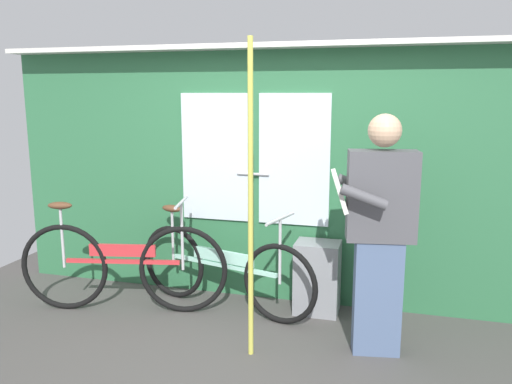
# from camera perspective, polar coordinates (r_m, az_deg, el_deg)

# --- Properties ---
(ground_plane) EXTENTS (5.93, 4.10, 0.04)m
(ground_plane) POSITION_cam_1_polar(r_m,az_deg,el_deg) (3.63, -2.46, -19.04)
(ground_plane) COLOR #474442
(train_door_wall) EXTENTS (4.93, 0.28, 2.18)m
(train_door_wall) POSITION_cam_1_polar(r_m,az_deg,el_deg) (4.39, 2.32, 2.37)
(train_door_wall) COLOR #2D6B42
(train_door_wall) RESTS_ON ground_plane
(bicycle_near_door) EXTENTS (1.67, 0.59, 0.86)m
(bicycle_near_door) POSITION_cam_1_polar(r_m,az_deg,el_deg) (4.34, -3.75, -8.49)
(bicycle_near_door) COLOR black
(bicycle_near_door) RESTS_ON ground_plane
(bicycle_leaning_behind) EXTENTS (1.71, 0.52, 0.95)m
(bicycle_leaning_behind) POSITION_cam_1_polar(r_m,az_deg,el_deg) (4.43, -14.57, -7.90)
(bicycle_leaning_behind) COLOR black
(bicycle_leaning_behind) RESTS_ON ground_plane
(passenger_reading_newspaper) EXTENTS (0.60, 0.53, 1.66)m
(passenger_reading_newspaper) POSITION_cam_1_polar(r_m,az_deg,el_deg) (3.58, 13.42, -4.18)
(passenger_reading_newspaper) COLOR slate
(passenger_reading_newspaper) RESTS_ON ground_plane
(trash_bin_by_wall) EXTENTS (0.36, 0.28, 0.60)m
(trash_bin_by_wall) POSITION_cam_1_polar(r_m,az_deg,el_deg) (4.33, 6.79, -9.36)
(trash_bin_by_wall) COLOR gray
(trash_bin_by_wall) RESTS_ON ground_plane
(handrail_pole) EXTENTS (0.04, 0.04, 2.14)m
(handrail_pole) POSITION_cam_1_polar(r_m,az_deg,el_deg) (3.40, -0.60, -1.33)
(handrail_pole) COLOR #C6C14C
(handrail_pole) RESTS_ON ground_plane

